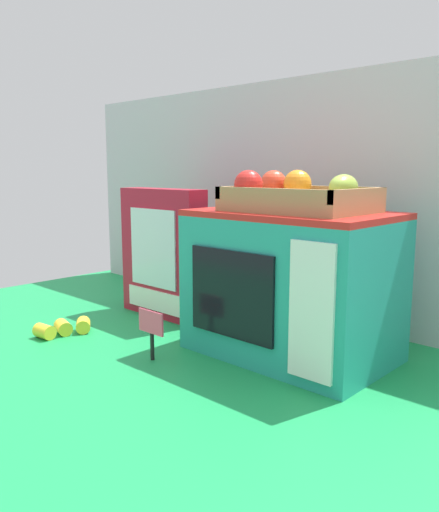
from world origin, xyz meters
TOP-DOWN VIEW (x-y plane):
  - ground_plane at (0.00, 0.00)m, footprint 1.70×1.70m
  - display_back_panel at (0.00, 0.27)m, footprint 1.61×0.03m
  - toy_microwave at (0.16, 0.01)m, footprint 0.39×0.26m
  - food_groups_crate at (0.16, 0.02)m, footprint 0.26×0.19m
  - cookie_set_box at (-0.25, 0.02)m, footprint 0.26×0.07m
  - price_sign at (-0.02, -0.20)m, footprint 0.07×0.01m
  - loose_toy_banana at (-0.29, -0.24)m, footprint 0.07×0.13m

SIDE VIEW (x-z plane):
  - ground_plane at x=0.00m, z-range 0.00..0.00m
  - loose_toy_banana at x=-0.29m, z-range 0.00..0.03m
  - price_sign at x=-0.02m, z-range 0.02..0.12m
  - toy_microwave at x=0.16m, z-range 0.00..0.29m
  - cookie_set_box at x=-0.25m, z-range 0.00..0.32m
  - display_back_panel at x=0.00m, z-range 0.00..0.59m
  - food_groups_crate at x=0.16m, z-range 0.28..0.36m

